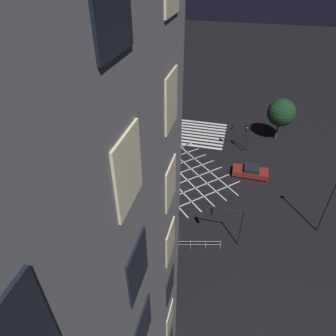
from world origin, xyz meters
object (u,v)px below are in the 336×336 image
traffic_light_ne_main (80,198)px  traffic_light_ne_cross (69,188)px  waiting_car (250,171)px  traffic_light_sw_main (239,130)px  street_lamp_west (39,141)px  street_tree_near (281,113)px  street_lamp_east (333,193)px  street_lamp_far (60,135)px  traffic_light_median_north (143,203)px  traffic_light_nw_main (225,217)px  traffic_light_sw_cross (246,132)px

traffic_light_ne_main → traffic_light_ne_cross: bearing=157.2°
waiting_car → traffic_light_sw_main: bearing=-70.4°
street_lamp_west → street_tree_near: size_ratio=1.59×
street_lamp_east → street_lamp_far: (26.01, 0.37, 2.40)m
traffic_light_sw_main → street_lamp_west: size_ratio=0.41×
street_lamp_far → waiting_car: street_lamp_far is taller
traffic_light_ne_main → waiting_car: traffic_light_ne_main is taller
street_lamp_west → traffic_light_median_north: bearing=167.6°
street_lamp_east → street_lamp_west: (28.28, 1.00, 1.64)m
traffic_light_nw_main → waiting_car: (-2.26, -11.11, -2.57)m
traffic_light_sw_cross → street_tree_near: street_tree_near is taller
street_lamp_far → street_lamp_east: bearing=-179.2°
traffic_light_sw_cross → street_lamp_west: bearing=-56.3°
traffic_light_sw_main → waiting_car: 6.39m
traffic_light_median_north → waiting_car: (-9.87, -11.08, -2.50)m
traffic_light_sw_cross → traffic_light_ne_cross: 22.98m
traffic_light_sw_main → street_lamp_west: (19.64, 14.11, 3.60)m
street_lamp_east → street_lamp_west: size_ratio=0.79×
traffic_light_sw_main → street_tree_near: bearing=-141.3°
traffic_light_nw_main → street_lamp_far: (17.11, -3.24, 4.10)m
traffic_light_sw_main → waiting_car: traffic_light_sw_main is taller
traffic_light_ne_cross → street_tree_near: bearing=-45.7°
traffic_light_ne_cross → street_lamp_west: bearing=60.8°
traffic_light_nw_main → traffic_light_sw_cross: bearing=-94.0°
traffic_light_nw_main → traffic_light_ne_cross: bearing=-1.6°
street_lamp_west → waiting_car: 23.98m
traffic_light_median_north → street_lamp_west: bearing=77.6°
traffic_light_ne_main → traffic_light_median_north: (-6.55, -0.15, 0.72)m
traffic_light_nw_main → street_tree_near: 21.67m
street_lamp_east → street_lamp_far: bearing=0.8°
traffic_light_sw_cross → traffic_light_ne_main: (15.32, 16.41, -0.63)m
traffic_light_median_north → street_lamp_far: (9.49, -3.22, 4.16)m
street_lamp_west → street_tree_near: bearing=-143.6°
traffic_light_ne_cross → waiting_car: traffic_light_ne_cross is taller
traffic_light_sw_cross → street_lamp_east: street_lamp_east is taller
traffic_light_ne_main → street_lamp_east: (-23.07, -3.73, 2.48)m
traffic_light_ne_main → traffic_light_median_north: size_ratio=0.75×
traffic_light_nw_main → traffic_light_sw_main: bearing=-90.9°
traffic_light_ne_main → traffic_light_sw_main: (-14.43, -16.84, 0.52)m
traffic_light_ne_cross → traffic_light_median_north: traffic_light_median_north is taller
street_lamp_east → traffic_light_sw_main: bearing=-56.6°
traffic_light_sw_main → street_lamp_east: bearing=123.4°
street_lamp_east → waiting_car: bearing=-48.4°
traffic_light_ne_cross → traffic_light_median_north: 7.88m
traffic_light_sw_cross → street_lamp_far: street_lamp_far is taller
traffic_light_sw_main → street_lamp_far: 22.41m
traffic_light_ne_main → waiting_car: 19.98m
traffic_light_ne_cross → street_lamp_far: (1.62, -2.81, 4.35)m
traffic_light_sw_cross → waiting_car: (-1.11, 5.18, -2.42)m
traffic_light_sw_cross → traffic_light_ne_main: traffic_light_sw_cross is taller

